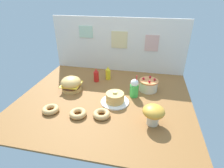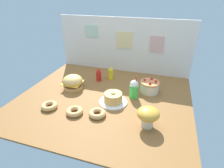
# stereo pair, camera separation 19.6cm
# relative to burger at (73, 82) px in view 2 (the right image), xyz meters

# --- Properties ---
(ground_plane) EXTENTS (2.08, 1.83, 0.02)m
(ground_plane) POSITION_rel_burger_xyz_m (0.48, -0.12, -0.10)
(ground_plane) COLOR brown
(back_wall) EXTENTS (2.08, 0.04, 0.84)m
(back_wall) POSITION_rel_burger_xyz_m (0.48, 0.79, 0.33)
(back_wall) COLOR silver
(back_wall) RESTS_ON ground_plane
(burger) EXTENTS (0.26, 0.26, 0.19)m
(burger) POSITION_rel_burger_xyz_m (0.00, 0.00, 0.00)
(burger) COLOR #DBA859
(burger) RESTS_ON ground_plane
(pancake_stack) EXTENTS (0.33, 0.33, 0.14)m
(pancake_stack) POSITION_rel_burger_xyz_m (0.62, -0.18, -0.03)
(pancake_stack) COLOR white
(pancake_stack) RESTS_ON ground_plane
(layer_cake) EXTENTS (0.25, 0.25, 0.18)m
(layer_cake) POSITION_rel_burger_xyz_m (1.00, 0.20, -0.01)
(layer_cake) COLOR beige
(layer_cake) RESTS_ON ground_plane
(ketchup_bottle) EXTENTS (0.07, 0.07, 0.20)m
(ketchup_bottle) POSITION_rel_burger_xyz_m (0.25, 0.32, 0.00)
(ketchup_bottle) COLOR red
(ketchup_bottle) RESTS_ON ground_plane
(mustard_bottle) EXTENTS (0.07, 0.07, 0.20)m
(mustard_bottle) POSITION_rel_burger_xyz_m (0.40, 0.43, 0.00)
(mustard_bottle) COLOR yellow
(mustard_bottle) RESTS_ON ground_plane
(cream_soda_cup) EXTENTS (0.11, 0.11, 0.30)m
(cream_soda_cup) POSITION_rel_burger_xyz_m (0.83, 0.01, 0.03)
(cream_soda_cup) COLOR green
(cream_soda_cup) RESTS_ON ground_plane
(donut_pink_glaze) EXTENTS (0.18, 0.18, 0.06)m
(donut_pink_glaze) POSITION_rel_burger_xyz_m (-0.03, -0.50, -0.06)
(donut_pink_glaze) COLOR tan
(donut_pink_glaze) RESTS_ON ground_plane
(donut_chocolate) EXTENTS (0.18, 0.18, 0.06)m
(donut_chocolate) POSITION_rel_burger_xyz_m (0.29, -0.51, -0.06)
(donut_chocolate) COLOR tan
(donut_chocolate) RESTS_ON ground_plane
(donut_vanilla) EXTENTS (0.18, 0.18, 0.06)m
(donut_vanilla) POSITION_rel_burger_xyz_m (0.54, -0.47, -0.06)
(donut_vanilla) COLOR tan
(donut_vanilla) RESTS_ON ground_plane
(mushroom_stool) EXTENTS (0.22, 0.22, 0.21)m
(mushroom_stool) POSITION_rel_burger_xyz_m (1.06, -0.48, 0.04)
(mushroom_stool) COLOR beige
(mushroom_stool) RESTS_ON ground_plane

